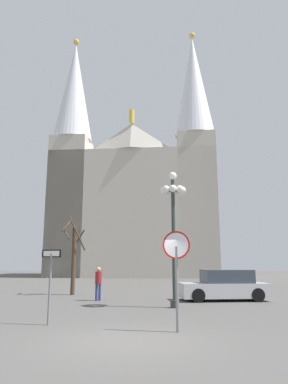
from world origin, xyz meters
TOP-DOWN VIEW (x-y plane):
  - ground_plane at (0.00, 0.00)m, footprint 120.00×120.00m
  - cathedral at (-3.74, 36.52)m, footprint 20.84×13.74m
  - stop_sign at (1.26, 1.18)m, footprint 0.78×0.19m
  - one_way_arrow_sign at (-2.64, 1.95)m, footprint 0.65×0.14m
  - street_lamp at (1.20, 6.27)m, footprint 1.15×1.15m
  - bare_tree at (-4.65, 11.45)m, footprint 1.52×1.47m
  - parked_car_near_silver at (3.66, 9.22)m, footprint 4.46×2.38m
  - pedestrian_walking at (-2.54, 8.60)m, footprint 0.32×0.32m

SIDE VIEW (x-z plane):
  - ground_plane at x=0.00m, z-range 0.00..0.00m
  - parked_car_near_silver at x=3.66m, z-range -0.05..1.43m
  - pedestrian_walking at x=-2.54m, z-range 0.16..1.77m
  - one_way_arrow_sign at x=-2.64m, z-range 0.30..2.55m
  - stop_sign at x=1.26m, z-range 0.56..3.30m
  - bare_tree at x=-4.65m, z-range -0.04..4.45m
  - street_lamp at x=1.20m, z-range 1.12..6.92m
  - cathedral at x=-3.74m, z-range -6.05..25.87m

